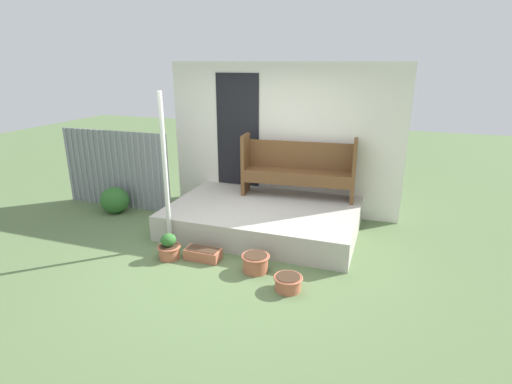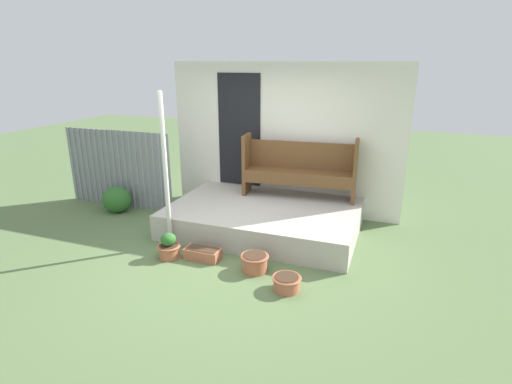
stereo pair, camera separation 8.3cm
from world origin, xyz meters
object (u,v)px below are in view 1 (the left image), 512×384
flower_pot_middle (255,262)px  planter_box_rect (203,254)px  flower_pot_left (169,248)px  flower_pot_right (288,282)px  support_post (165,173)px  bench (298,166)px  shrub_by_fence (115,200)px

flower_pot_middle → planter_box_rect: size_ratio=0.76×
flower_pot_left → flower_pot_right: (1.76, -0.24, -0.06)m
flower_pot_right → support_post: bearing=163.7°
flower_pot_left → bench: bearing=57.1°
bench → flower_pot_middle: bearing=-96.9°
flower_pot_middle → flower_pot_right: (0.52, -0.30, -0.03)m
support_post → flower_pot_right: (1.94, -0.57, -1.02)m
flower_pot_right → planter_box_rect: flower_pot_right is taller
flower_pot_right → shrub_by_fence: bearing=157.9°
bench → planter_box_rect: bench is taller
support_post → bench: (1.49, 1.71, -0.19)m
flower_pot_left → planter_box_rect: bearing=14.4°
support_post → flower_pot_middle: size_ratio=5.99×
flower_pot_left → flower_pot_right: flower_pot_left is taller
flower_pot_right → planter_box_rect: bearing=164.5°
support_post → shrub_by_fence: support_post is taller
flower_pot_left → flower_pot_middle: bearing=2.5°
planter_box_rect → flower_pot_left: bearing=-165.6°
flower_pot_middle → flower_pot_left: bearing=-177.5°
bench → flower_pot_left: bench is taller
flower_pot_left → planter_box_rect: 0.48m
bench → flower_pot_middle: (-0.07, -1.98, -0.81)m
shrub_by_fence → flower_pot_middle: bearing=-20.6°
support_post → planter_box_rect: support_post is taller
flower_pot_left → flower_pot_right: 1.78m
flower_pot_right → planter_box_rect: size_ratio=0.72×
support_post → flower_pot_left: support_post is taller
flower_pot_right → flower_pot_left: bearing=172.2°
flower_pot_middle → shrub_by_fence: size_ratio=0.71×
flower_pot_right → bench: bearing=101.1°
planter_box_rect → shrub_by_fence: size_ratio=0.94×
support_post → shrub_by_fence: size_ratio=4.25×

